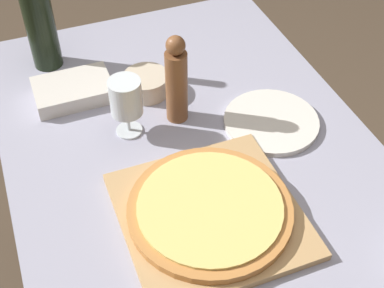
{
  "coord_description": "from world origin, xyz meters",
  "views": [
    {
      "loc": [
        -0.32,
        -0.72,
        1.66
      ],
      "look_at": [
        -0.02,
        0.07,
        0.82
      ],
      "focal_mm": 50.0,
      "sensor_mm": 36.0,
      "label": 1
    }
  ],
  "objects": [
    {
      "name": "pepper_mill",
      "position": [
        0.01,
        0.23,
        0.87
      ],
      "size": [
        0.05,
        0.05,
        0.24
      ],
      "color": "brown",
      "rests_on": "dining_table"
    },
    {
      "name": "food_container",
      "position": [
        -0.22,
        0.4,
        0.78
      ],
      "size": [
        0.2,
        0.14,
        0.04
      ],
      "color": "beige",
      "rests_on": "dining_table"
    },
    {
      "name": "wine_bottle",
      "position": [
        -0.26,
        0.57,
        0.91
      ],
      "size": [
        0.08,
        0.08,
        0.37
      ],
      "color": "black",
      "rests_on": "dining_table"
    },
    {
      "name": "dining_table",
      "position": [
        0.0,
        0.0,
        0.66
      ],
      "size": [
        0.86,
        1.46,
        0.76
      ],
      "color": "#9393A8",
      "rests_on": "ground_plane"
    },
    {
      "name": "cutting_board",
      "position": [
        -0.04,
        -0.09,
        0.77
      ],
      "size": [
        0.36,
        0.36,
        0.02
      ],
      "color": "tan",
      "rests_on": "dining_table"
    },
    {
      "name": "dinner_plate",
      "position": [
        0.21,
        0.12,
        0.76
      ],
      "size": [
        0.24,
        0.24,
        0.01
      ],
      "color": "silver",
      "rests_on": "dining_table"
    },
    {
      "name": "small_bowl",
      "position": [
        -0.04,
        0.35,
        0.78
      ],
      "size": [
        0.12,
        0.12,
        0.05
      ],
      "color": "beige",
      "rests_on": "dining_table"
    },
    {
      "name": "wine_glass",
      "position": [
        -0.12,
        0.22,
        0.86
      ],
      "size": [
        0.08,
        0.08,
        0.15
      ],
      "color": "silver",
      "rests_on": "dining_table"
    },
    {
      "name": "pizza",
      "position": [
        -0.04,
        -0.09,
        0.79
      ],
      "size": [
        0.34,
        0.34,
        0.02
      ],
      "color": "#BC7A3D",
      "rests_on": "cutting_board"
    }
  ]
}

